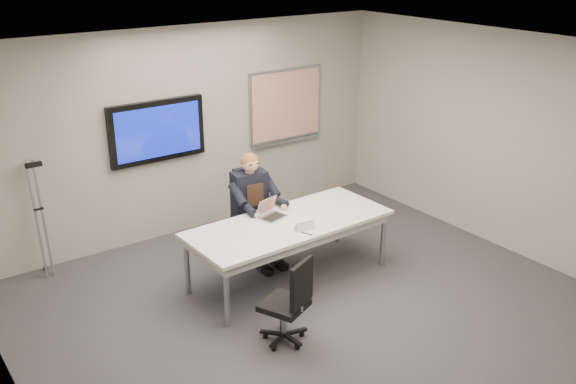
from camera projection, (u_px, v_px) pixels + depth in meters
floor at (329, 321)px, 6.85m from camera, size 6.00×6.00×0.02m
ceiling at (336, 58)px, 5.82m from camera, size 6.00×6.00×0.02m
wall_back at (191, 131)px, 8.61m from camera, size 6.00×0.02×2.80m
wall_left at (16, 290)px, 4.71m from camera, size 0.02×6.00×2.80m
wall_right at (519, 147)px, 7.96m from camera, size 0.02×6.00×2.80m
conference_table at (289, 228)px, 7.47m from camera, size 2.45×1.07×0.75m
tv_display at (157, 131)px, 8.26m from camera, size 1.30×0.09×0.80m
whiteboard at (286, 106)px, 9.38m from camera, size 1.25×0.08×1.10m
office_chair_far at (249, 231)px, 8.24m from camera, size 0.63×0.63×1.00m
office_chair_near at (288, 316)px, 6.40m from camera, size 0.59×0.59×0.94m
seated_person at (258, 220)px, 7.95m from camera, size 0.46×0.78×1.39m
crutch at (40, 217)px, 7.55m from camera, size 0.30×0.54×1.53m
laptop at (270, 212)px, 7.56m from camera, size 0.35×0.35×0.21m
name_tent at (305, 226)px, 7.22m from camera, size 0.24×0.09×0.09m
pen at (307, 233)px, 7.13m from camera, size 0.06×0.12×0.01m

